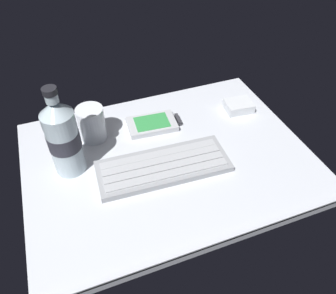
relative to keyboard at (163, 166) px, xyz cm
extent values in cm
cube|color=silver|center=(2.29, 3.14, -1.81)|extent=(64.00, 48.00, 2.00)
cube|color=silver|center=(2.29, -20.26, -0.41)|extent=(64.00, 1.20, 0.80)
cube|color=#93969B|center=(0.00, 0.00, -0.11)|extent=(29.55, 12.54, 1.40)
cube|color=#ADAFB5|center=(0.18, 3.30, 0.74)|extent=(26.75, 3.43, 0.30)
cube|color=#ADAFB5|center=(0.06, 1.10, 0.74)|extent=(26.75, 3.43, 0.30)
cube|color=#ADAFB5|center=(-0.06, -1.10, 0.74)|extent=(26.75, 3.43, 0.30)
cube|color=#ADAFB5|center=(-0.18, -3.30, 0.74)|extent=(26.75, 3.43, 0.30)
cube|color=#B7BABF|center=(2.79, 14.64, -0.11)|extent=(12.56, 8.51, 1.40)
cube|color=green|center=(2.79, 14.64, 0.64)|extent=(8.84, 6.57, 0.10)
cube|color=#333338|center=(9.17, 14.14, -0.11)|extent=(1.09, 3.85, 1.12)
cylinder|color=silver|center=(-12.20, 15.70, 3.44)|extent=(6.40, 6.40, 8.50)
cylinder|color=yellow|center=(-12.20, 15.70, 2.45)|extent=(5.50, 5.50, 6.12)
cylinder|color=silver|center=(-18.92, 7.42, 6.69)|extent=(6.60, 6.60, 15.00)
cone|color=silver|center=(-18.92, 7.42, 15.59)|extent=(6.60, 6.60, 2.80)
cylinder|color=silver|center=(-18.92, 7.42, 17.89)|extent=(2.51, 2.51, 1.80)
cylinder|color=black|center=(-18.92, 7.42, 19.39)|extent=(2.77, 2.77, 1.20)
cylinder|color=#2D2D38|center=(-18.92, 7.42, 7.44)|extent=(6.73, 6.73, 3.80)
cube|color=silver|center=(26.18, 13.18, 0.39)|extent=(7.49, 6.22, 2.40)
camera|label=1|loc=(-16.55, -46.91, 52.86)|focal=35.28mm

